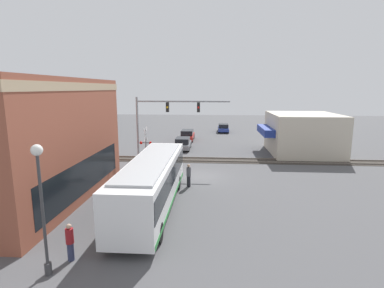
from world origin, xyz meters
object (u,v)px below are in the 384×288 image
Objects in this scene: city_bus at (152,181)px; pedestrian_near_bus at (189,175)px; parked_car_red at (187,136)px; pedestrian_by_lamp at (70,242)px; crossing_signal at (146,143)px; streetlamp at (42,200)px; parked_car_grey at (183,144)px; parked_car_blue at (223,128)px.

pedestrian_near_bus is (4.32, -1.89, -0.85)m from city_bus.
parked_car_red is 2.83× the size of pedestrian_by_lamp.
crossing_signal is 15.01m from parked_car_red.
city_bus is at bearing -165.15° from crossing_signal.
crossing_signal is 17.08m from streetlamp.
crossing_signal is 0.88× the size of parked_car_grey.
city_bus is 18.45m from parked_car_grey.
streetlamp is 1.20× the size of parked_car_blue.
city_bus is at bearing 180.00° from parked_car_grey.
city_bus is 3.11× the size of crossing_signal.
pedestrian_by_lamp is at bearing -179.05° from crossing_signal.
parked_car_red is 1.08× the size of parked_car_blue.
pedestrian_by_lamp is (-30.69, 2.41, 0.15)m from parked_car_red.
pedestrian_near_bus is (-20.45, -1.89, 0.20)m from parked_car_red.
crossing_signal is at bearing 169.67° from parked_car_red.
pedestrian_near_bus is at bearing -23.57° from city_bus.
parked_car_red is 10.44m from parked_car_blue.
streetlamp reaches higher than city_bus.
pedestrian_by_lamp is (-24.33, 2.41, 0.18)m from parked_car_grey.
streetlamp is (-6.97, 2.85, 1.42)m from city_bus.
city_bus reaches higher than pedestrian_by_lamp.
pedestrian_near_bus is at bearing -172.38° from parked_car_grey.
pedestrian_by_lamp reaches higher than parked_car_grey.
city_bus is 10.45m from crossing_signal.
city_bus is 2.22× the size of streetlamp.
streetlamp is 3.01× the size of pedestrian_near_bus.
pedestrian_by_lamp is at bearing 175.51° from parked_car_red.
streetlamp is at bearing 168.54° from parked_car_blue.
city_bus is at bearing 156.43° from pedestrian_near_bus.
parked_car_blue is 2.63× the size of pedestrian_by_lamp.
pedestrian_near_bus is at bearing -141.66° from crossing_signal.
crossing_signal is 0.80× the size of parked_car_red.
crossing_signal reaches higher than pedestrian_near_bus.
city_bus is 2.74× the size of parked_car_grey.
crossing_signal is 2.14× the size of pedestrian_near_bus.
crossing_signal is 2.25× the size of pedestrian_by_lamp.
parked_car_blue is (15.29, -5.40, -0.01)m from parked_car_grey.
crossing_signal reaches higher than pedestrian_by_lamp.
pedestrian_by_lamp is 0.95× the size of pedestrian_near_bus.
parked_car_blue is at bearing -6.82° from pedestrian_near_bus.
city_bus is 34.16m from parked_car_blue.
crossing_signal is (10.09, 2.68, 0.54)m from city_bus.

